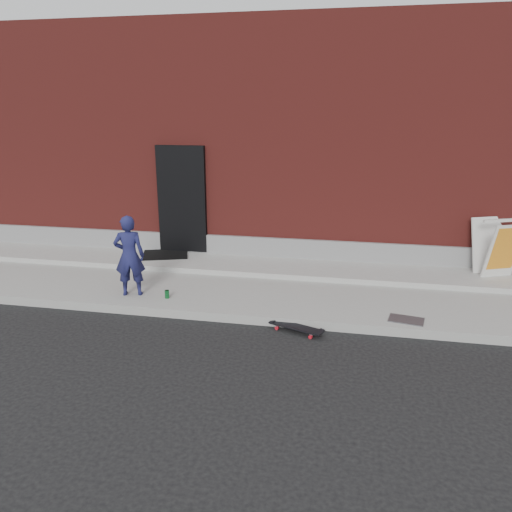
% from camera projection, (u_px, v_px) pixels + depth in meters
% --- Properties ---
extents(ground, '(80.00, 80.00, 0.00)m').
position_uv_depth(ground, '(282.00, 327.00, 7.71)').
color(ground, black).
rests_on(ground, ground).
extents(sidewalk, '(20.00, 3.00, 0.15)m').
position_uv_depth(sidewalk, '(294.00, 290.00, 9.09)').
color(sidewalk, gray).
rests_on(sidewalk, ground).
extents(apron, '(20.00, 1.20, 0.10)m').
position_uv_depth(apron, '(300.00, 268.00, 9.91)').
color(apron, gray).
rests_on(apron, sidewalk).
extents(building, '(20.00, 8.10, 5.00)m').
position_uv_depth(building, '(321.00, 137.00, 13.58)').
color(building, maroon).
rests_on(building, ground).
extents(child, '(0.58, 0.47, 1.40)m').
position_uv_depth(child, '(129.00, 256.00, 8.46)').
color(child, '#1A1C4B').
rests_on(child, sidewalk).
extents(skateboard, '(0.85, 0.50, 0.09)m').
position_uv_depth(skateboard, '(296.00, 327.00, 7.53)').
color(skateboard, '#B3121F').
rests_on(skateboard, ground).
extents(pizza_sign, '(0.88, 0.94, 1.06)m').
position_uv_depth(pizza_sign, '(496.00, 247.00, 9.23)').
color(pizza_sign, silver).
rests_on(pizza_sign, apron).
extents(soda_can, '(0.09, 0.09, 0.14)m').
position_uv_depth(soda_can, '(167.00, 294.00, 8.47)').
color(soda_can, '#167232').
rests_on(soda_can, sidewalk).
extents(doormat, '(1.12, 1.01, 0.03)m').
position_uv_depth(doormat, '(165.00, 254.00, 10.63)').
color(doormat, black).
rests_on(doormat, apron).
extents(utility_plate, '(0.57, 0.42, 0.02)m').
position_uv_depth(utility_plate, '(406.00, 320.00, 7.60)').
color(utility_plate, '#535459').
rests_on(utility_plate, sidewalk).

